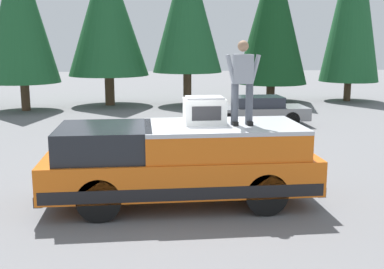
{
  "coord_description": "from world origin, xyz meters",
  "views": [
    {
      "loc": [
        -9.5,
        0.4,
        3.31
      ],
      "look_at": [
        0.37,
        -0.67,
        1.35
      ],
      "focal_mm": 43.96,
      "sensor_mm": 36.0,
      "label": 1
    }
  ],
  "objects_px": {
    "pickup_truck": "(180,162)",
    "person_on_truck_bed": "(242,80)",
    "parked_car_grey": "(256,111)",
    "compressor_unit": "(204,110)"
  },
  "relations": [
    {
      "from": "parked_car_grey",
      "to": "pickup_truck",
      "type": "bearing_deg",
      "value": 157.06
    },
    {
      "from": "person_on_truck_bed",
      "to": "parked_car_grey",
      "type": "distance_m",
      "value": 9.72
    },
    {
      "from": "pickup_truck",
      "to": "person_on_truck_bed",
      "type": "xyz_separation_m",
      "value": [
        -0.09,
        -1.25,
        1.68
      ]
    },
    {
      "from": "pickup_truck",
      "to": "parked_car_grey",
      "type": "relative_size",
      "value": 1.35
    },
    {
      "from": "person_on_truck_bed",
      "to": "parked_car_grey",
      "type": "bearing_deg",
      "value": -15.8
    },
    {
      "from": "parked_car_grey",
      "to": "person_on_truck_bed",
      "type": "bearing_deg",
      "value": 164.2
    },
    {
      "from": "pickup_truck",
      "to": "person_on_truck_bed",
      "type": "bearing_deg",
      "value": -94.15
    },
    {
      "from": "pickup_truck",
      "to": "compressor_unit",
      "type": "xyz_separation_m",
      "value": [
        0.12,
        -0.51,
        1.05
      ]
    },
    {
      "from": "compressor_unit",
      "to": "person_on_truck_bed",
      "type": "distance_m",
      "value": 0.99
    },
    {
      "from": "pickup_truck",
      "to": "person_on_truck_bed",
      "type": "relative_size",
      "value": 3.28
    }
  ]
}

